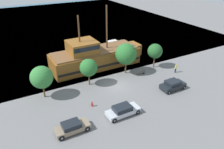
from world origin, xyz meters
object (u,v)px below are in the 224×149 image
bench_promenade_east (141,73)px  pedestrian_walking_near (176,68)px  moored_boat_dockside (114,45)px  parked_car_curb_front (72,127)px  parked_car_curb_mid (123,110)px  pirate_ship (94,56)px  fire_hydrant (92,104)px  parked_car_curb_rear (173,85)px

bench_promenade_east → pedestrian_walking_near: size_ratio=0.91×
moored_boat_dockside → parked_car_curb_front: size_ratio=1.36×
parked_car_curb_front → parked_car_curb_mid: bearing=-1.7°
bench_promenade_east → pedestrian_walking_near: bearing=-20.8°
parked_car_curb_front → bench_promenade_east: size_ratio=2.73×
bench_promenade_east → pedestrian_walking_near: pedestrian_walking_near is taller
pirate_ship → fire_hydrant: bearing=-116.8°
fire_hydrant → pedestrian_walking_near: size_ratio=0.46×
parked_car_curb_front → pedestrian_walking_near: 22.57m
pirate_ship → parked_car_curb_mid: bearing=-101.6°
parked_car_curb_mid → bench_promenade_east: (8.82, 8.19, -0.28)m
moored_boat_dockside → fire_hydrant: (-14.19, -18.65, -0.24)m
bench_promenade_east → fire_hydrant: bearing=-158.9°
pirate_ship → moored_boat_dockside: size_ratio=3.22×
pirate_ship → bench_promenade_east: bearing=-52.3°
parked_car_curb_front → bench_promenade_east: parked_car_curb_front is taller
parked_car_curb_front → parked_car_curb_rear: (17.28, 1.52, 0.07)m
fire_hydrant → moored_boat_dockside: bearing=52.7°
parked_car_curb_rear → moored_boat_dockside: bearing=87.0°
moored_boat_dockside → parked_car_curb_mid: size_ratio=1.23×
parked_car_curb_front → bench_promenade_east: bearing=26.8°
pirate_ship → parked_car_curb_mid: pirate_ship is taller
parked_car_curb_mid → pedestrian_walking_near: size_ratio=2.74×
moored_boat_dockside → bench_promenade_east: moored_boat_dockside is taller
parked_car_curb_mid → pedestrian_walking_near: 16.01m
parked_car_curb_mid → fire_hydrant: 4.65m
fire_hydrant → pedestrian_walking_near: pedestrian_walking_near is taller
parked_car_curb_mid → fire_hydrant: size_ratio=5.96×
parked_car_curb_front → parked_car_curb_mid: 6.96m
moored_boat_dockside → pedestrian_walking_near: size_ratio=3.37×
parked_car_curb_mid → fire_hydrant: bearing=126.6°
bench_promenade_east → parked_car_curb_front: bearing=-153.2°
parked_car_curb_rear → pirate_ship: bearing=117.5°
parked_car_curb_front → bench_promenade_east: 17.69m
pedestrian_walking_near → moored_boat_dockside: bearing=101.9°
parked_car_curb_rear → fire_hydrant: size_ratio=5.24×
parked_car_curb_front → fire_hydrant: size_ratio=5.39×
fire_hydrant → bench_promenade_east: (11.59, 4.46, 0.02)m
pirate_ship → pedestrian_walking_near: 15.20m
moored_boat_dockside → pedestrian_walking_near: 16.86m
pirate_ship → moored_boat_dockside: bearing=39.8°
parked_car_curb_rear → fire_hydrant: 13.24m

